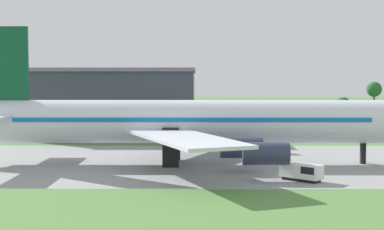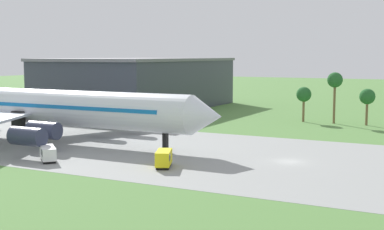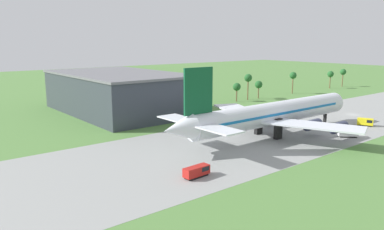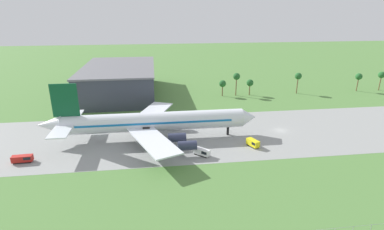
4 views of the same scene
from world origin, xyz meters
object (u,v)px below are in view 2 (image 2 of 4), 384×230
object	(u,v)px
jet_airliner	(39,107)
fuel_truck	(164,159)
catering_van	(48,154)
terminal_building	(141,83)

from	to	relation	value
jet_airliner	fuel_truck	xyz separation A→B (m)	(33.47, -10.98, -5.09)
catering_van	terminal_building	world-z (taller)	terminal_building
fuel_truck	catering_van	bearing A→B (deg)	-167.26
fuel_truck	terminal_building	world-z (taller)	terminal_building
fuel_truck	terminal_building	bearing A→B (deg)	124.58
jet_airliner	terminal_building	bearing A→B (deg)	105.09
jet_airliner	fuel_truck	distance (m)	35.59
jet_airliner	catering_van	size ratio (longest dim) A/B	14.05
fuel_truck	terminal_building	size ratio (longest dim) A/B	0.08
fuel_truck	catering_van	world-z (taller)	fuel_truck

